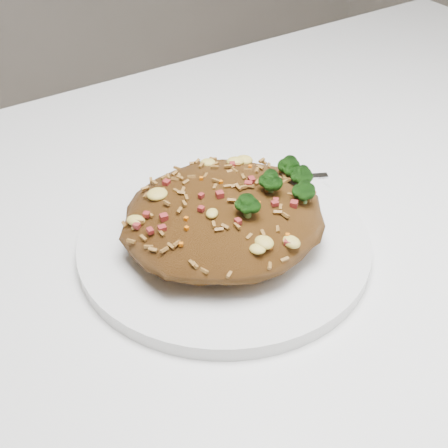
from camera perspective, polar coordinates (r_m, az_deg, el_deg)
The scene contains 4 objects.
dining_table at distance 0.69m, azimuth 7.40°, elevation -5.24°, with size 1.20×0.80×0.75m.
plate at distance 0.59m, azimuth -0.00°, elevation -1.69°, with size 0.27×0.27×0.01m, color white.
fried_rice at distance 0.56m, azimuth 0.15°, elevation 1.33°, with size 0.19×0.17×0.07m.
fork at distance 0.65m, azimuth 3.26°, elevation 4.00°, with size 0.15×0.08×0.00m.
Camera 1 is at (-0.35, -0.37, 1.13)m, focal length 50.00 mm.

